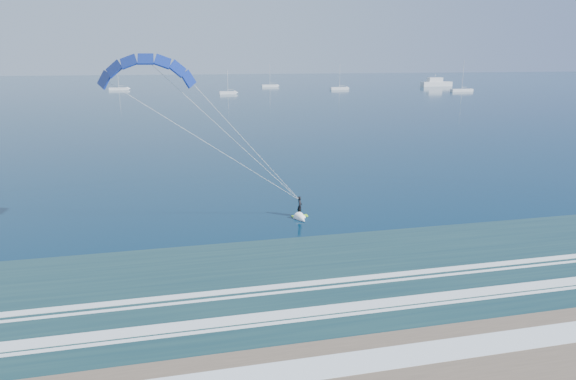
{
  "coord_description": "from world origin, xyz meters",
  "views": [
    {
      "loc": [
        -6.04,
        -22.69,
        15.62
      ],
      "look_at": [
        4.67,
        22.51,
        3.48
      ],
      "focal_mm": 32.0,
      "sensor_mm": 36.0,
      "label": 1
    }
  ],
  "objects_px": {
    "kitesurfer_rig": "(230,136)",
    "motor_yacht": "(436,83)",
    "sailboat_4": "(270,86)",
    "sailboat_2": "(119,89)",
    "sailboat_3": "(228,93)",
    "sailboat_6": "(462,90)",
    "sailboat_5": "(339,88)"
  },
  "relations": [
    {
      "from": "sailboat_6",
      "to": "sailboat_5",
      "type": "bearing_deg",
      "value": 152.08
    },
    {
      "from": "kitesurfer_rig",
      "to": "sailboat_3",
      "type": "distance_m",
      "value": 178.0
    },
    {
      "from": "kitesurfer_rig",
      "to": "motor_yacht",
      "type": "distance_m",
      "value": 250.09
    },
    {
      "from": "sailboat_4",
      "to": "sailboat_6",
      "type": "distance_m",
      "value": 96.24
    },
    {
      "from": "kitesurfer_rig",
      "to": "sailboat_4",
      "type": "distance_m",
      "value": 229.87
    },
    {
      "from": "sailboat_5",
      "to": "sailboat_6",
      "type": "height_order",
      "value": "sailboat_6"
    },
    {
      "from": "motor_yacht",
      "to": "sailboat_3",
      "type": "height_order",
      "value": "sailboat_3"
    },
    {
      "from": "motor_yacht",
      "to": "sailboat_4",
      "type": "relative_size",
      "value": 1.4
    },
    {
      "from": "kitesurfer_rig",
      "to": "sailboat_2",
      "type": "relative_size",
      "value": 1.66
    },
    {
      "from": "sailboat_4",
      "to": "sailboat_6",
      "type": "xyz_separation_m",
      "value": [
        77.97,
        -56.41,
        0.01
      ]
    },
    {
      "from": "sailboat_2",
      "to": "sailboat_5",
      "type": "distance_m",
      "value": 105.56
    },
    {
      "from": "kitesurfer_rig",
      "to": "sailboat_6",
      "type": "relative_size",
      "value": 1.44
    },
    {
      "from": "kitesurfer_rig",
      "to": "sailboat_6",
      "type": "xyz_separation_m",
      "value": [
        126.68,
        168.1,
        -8.08
      ]
    },
    {
      "from": "sailboat_3",
      "to": "sailboat_2",
      "type": "bearing_deg",
      "value": 140.69
    },
    {
      "from": "motor_yacht",
      "to": "sailboat_3",
      "type": "distance_m",
      "value": 120.25
    },
    {
      "from": "motor_yacht",
      "to": "sailboat_5",
      "type": "distance_m",
      "value": 61.44
    },
    {
      "from": "sailboat_5",
      "to": "kitesurfer_rig",
      "type": "bearing_deg",
      "value": -111.58
    },
    {
      "from": "sailboat_2",
      "to": "sailboat_3",
      "type": "relative_size",
      "value": 1.19
    },
    {
      "from": "motor_yacht",
      "to": "sailboat_2",
      "type": "xyz_separation_m",
      "value": [
        -163.04,
        5.94,
        -1.13
      ]
    },
    {
      "from": "motor_yacht",
      "to": "sailboat_4",
      "type": "xyz_separation_m",
      "value": [
        -87.78,
        15.06,
        -1.13
      ]
    },
    {
      "from": "kitesurfer_rig",
      "to": "motor_yacht",
      "type": "height_order",
      "value": "kitesurfer_rig"
    },
    {
      "from": "sailboat_4",
      "to": "sailboat_2",
      "type": "bearing_deg",
      "value": -173.09
    },
    {
      "from": "sailboat_6",
      "to": "sailboat_2",
      "type": "bearing_deg",
      "value": 162.85
    },
    {
      "from": "motor_yacht",
      "to": "sailboat_2",
      "type": "distance_m",
      "value": 163.16
    },
    {
      "from": "sailboat_2",
      "to": "sailboat_4",
      "type": "distance_m",
      "value": 75.81
    },
    {
      "from": "sailboat_3",
      "to": "sailboat_6",
      "type": "height_order",
      "value": "sailboat_6"
    },
    {
      "from": "motor_yacht",
      "to": "sailboat_5",
      "type": "relative_size",
      "value": 1.38
    },
    {
      "from": "sailboat_2",
      "to": "sailboat_5",
      "type": "relative_size",
      "value": 1.01
    },
    {
      "from": "sailboat_2",
      "to": "sailboat_5",
      "type": "bearing_deg",
      "value": -11.43
    },
    {
      "from": "sailboat_2",
      "to": "sailboat_3",
      "type": "bearing_deg",
      "value": -39.31
    },
    {
      "from": "kitesurfer_rig",
      "to": "motor_yacht",
      "type": "xyz_separation_m",
      "value": [
        136.49,
        209.45,
        -6.96
      ]
    },
    {
      "from": "sailboat_5",
      "to": "motor_yacht",
      "type": "bearing_deg",
      "value": 14.11
    }
  ]
}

